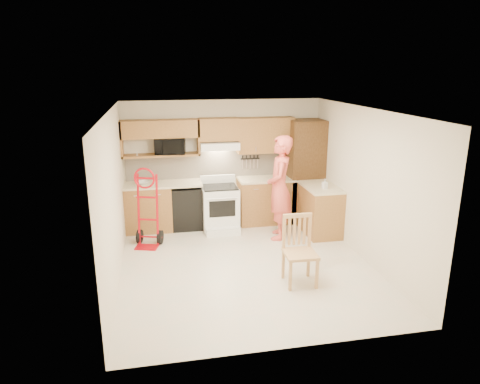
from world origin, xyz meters
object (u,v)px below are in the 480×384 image
object	(u,v)px
microwave	(170,146)
dining_chair	(300,251)
hand_truck	(146,212)
range	(220,205)
person	(280,188)

from	to	relation	value
microwave	dining_chair	world-z (taller)	microwave
microwave	dining_chair	distance (m)	3.52
microwave	hand_truck	bearing A→B (deg)	-109.40
microwave	range	world-z (taller)	microwave
hand_truck	dining_chair	xyz separation A→B (m)	(2.22, -1.88, -0.14)
hand_truck	microwave	bearing A→B (deg)	79.47
microwave	person	size ratio (longest dim) A/B	0.30
hand_truck	range	bearing A→B (deg)	38.61
microwave	dining_chair	xyz separation A→B (m)	(1.72, -2.85, -1.13)
range	hand_truck	bearing A→B (deg)	-158.13
microwave	hand_truck	size ratio (longest dim) A/B	0.44
range	dining_chair	bearing A→B (deg)	-71.62
range	person	world-z (taller)	person
range	dining_chair	distance (m)	2.58
range	person	xyz separation A→B (m)	(1.02, -0.61, 0.45)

